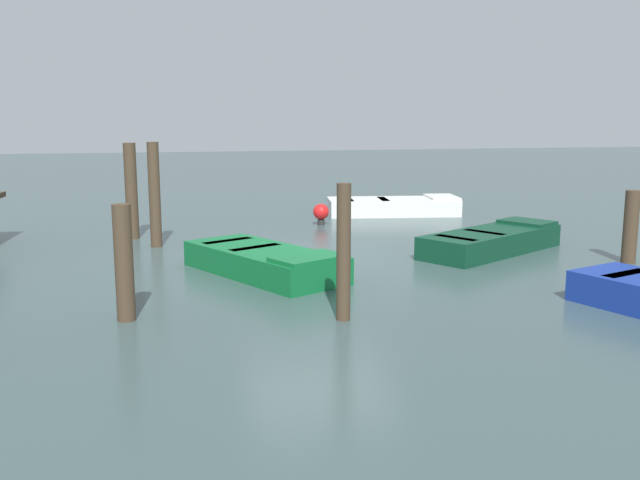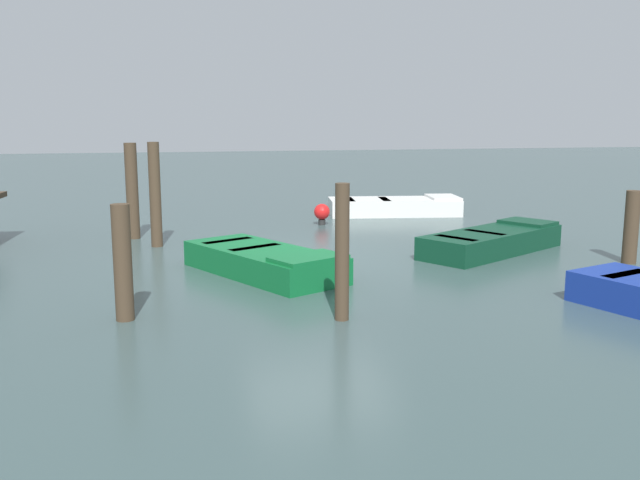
{
  "view_description": "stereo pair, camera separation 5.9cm",
  "coord_description": "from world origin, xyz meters",
  "px_view_note": "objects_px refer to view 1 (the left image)",
  "views": [
    {
      "loc": [
        -11.12,
        2.79,
        2.38
      ],
      "look_at": [
        0.0,
        0.0,
        0.35
      ],
      "focal_mm": 38.63,
      "sensor_mm": 36.0,
      "label": 1
    },
    {
      "loc": [
        -11.14,
        2.73,
        2.38
      ],
      "look_at": [
        0.0,
        0.0,
        0.35
      ],
      "focal_mm": 38.63,
      "sensor_mm": 36.0,
      "label": 2
    }
  ],
  "objects_px": {
    "mooring_piling_mid_right": "(131,191)",
    "marker_buoy": "(321,212)",
    "rowboat_dark_green": "(492,240)",
    "mooring_piling_near_left": "(631,227)",
    "rowboat_white": "(394,206)",
    "rowboat_green": "(264,261)",
    "mooring_piling_mid_left": "(155,195)",
    "mooring_piling_far_left": "(344,253)",
    "mooring_piling_center": "(124,263)"
  },
  "relations": [
    {
      "from": "mooring_piling_near_left",
      "to": "mooring_piling_far_left",
      "type": "distance_m",
      "value": 5.9
    },
    {
      "from": "rowboat_white",
      "to": "mooring_piling_mid_left",
      "type": "relative_size",
      "value": 1.72
    },
    {
      "from": "rowboat_green",
      "to": "mooring_piling_mid_right",
      "type": "height_order",
      "value": "mooring_piling_mid_right"
    },
    {
      "from": "rowboat_green",
      "to": "mooring_piling_center",
      "type": "bearing_deg",
      "value": -71.29
    },
    {
      "from": "rowboat_dark_green",
      "to": "rowboat_green",
      "type": "bearing_deg",
      "value": 161.06
    },
    {
      "from": "mooring_piling_far_left",
      "to": "marker_buoy",
      "type": "height_order",
      "value": "mooring_piling_far_left"
    },
    {
      "from": "rowboat_dark_green",
      "to": "mooring_piling_near_left",
      "type": "relative_size",
      "value": 2.65
    },
    {
      "from": "mooring_piling_far_left",
      "to": "mooring_piling_mid_left",
      "type": "xyz_separation_m",
      "value": [
        5.45,
        2.1,
        0.16
      ]
    },
    {
      "from": "mooring_piling_near_left",
      "to": "marker_buoy",
      "type": "height_order",
      "value": "mooring_piling_near_left"
    },
    {
      "from": "mooring_piling_mid_right",
      "to": "marker_buoy",
      "type": "relative_size",
      "value": 3.98
    },
    {
      "from": "mooring_piling_near_left",
      "to": "mooring_piling_mid_left",
      "type": "xyz_separation_m",
      "value": [
        3.43,
        7.63,
        0.37
      ]
    },
    {
      "from": "mooring_piling_near_left",
      "to": "rowboat_green",
      "type": "bearing_deg",
      "value": 84.41
    },
    {
      "from": "mooring_piling_far_left",
      "to": "mooring_piling_near_left",
      "type": "bearing_deg",
      "value": -69.91
    },
    {
      "from": "mooring_piling_center",
      "to": "mooring_piling_mid_left",
      "type": "relative_size",
      "value": 0.71
    },
    {
      "from": "mooring_piling_mid_left",
      "to": "rowboat_white",
      "type": "bearing_deg",
      "value": -62.31
    },
    {
      "from": "mooring_piling_mid_left",
      "to": "mooring_piling_far_left",
      "type": "bearing_deg",
      "value": -158.97
    },
    {
      "from": "rowboat_white",
      "to": "mooring_piling_far_left",
      "type": "relative_size",
      "value": 2.06
    },
    {
      "from": "rowboat_white",
      "to": "marker_buoy",
      "type": "height_order",
      "value": "marker_buoy"
    },
    {
      "from": "rowboat_dark_green",
      "to": "marker_buoy",
      "type": "xyz_separation_m",
      "value": [
        3.9,
        2.2,
        0.07
      ]
    },
    {
      "from": "rowboat_dark_green",
      "to": "mooring_piling_near_left",
      "type": "xyz_separation_m",
      "value": [
        -1.39,
        -1.77,
        0.39
      ]
    },
    {
      "from": "mooring_piling_far_left",
      "to": "marker_buoy",
      "type": "xyz_separation_m",
      "value": [
        7.32,
        -1.57,
        -0.53
      ]
    },
    {
      "from": "rowboat_white",
      "to": "mooring_piling_center",
      "type": "relative_size",
      "value": 2.41
    },
    {
      "from": "rowboat_dark_green",
      "to": "mooring_piling_center",
      "type": "relative_size",
      "value": 2.3
    },
    {
      "from": "mooring_piling_far_left",
      "to": "mooring_piling_mid_right",
      "type": "xyz_separation_m",
      "value": [
        6.47,
        2.54,
        0.13
      ]
    },
    {
      "from": "mooring_piling_far_left",
      "to": "mooring_piling_mid_left",
      "type": "bearing_deg",
      "value": 21.03
    },
    {
      "from": "rowboat_dark_green",
      "to": "marker_buoy",
      "type": "bearing_deg",
      "value": 89.9
    },
    {
      "from": "mooring_piling_far_left",
      "to": "rowboat_dark_green",
      "type": "bearing_deg",
      "value": -47.79
    },
    {
      "from": "mooring_piling_near_left",
      "to": "mooring_piling_far_left",
      "type": "xyz_separation_m",
      "value": [
        -2.03,
        5.54,
        0.21
      ]
    },
    {
      "from": "rowboat_green",
      "to": "mooring_piling_far_left",
      "type": "xyz_separation_m",
      "value": [
        -2.62,
        -0.52,
        0.6
      ]
    },
    {
      "from": "rowboat_dark_green",
      "to": "mooring_piling_far_left",
      "type": "xyz_separation_m",
      "value": [
        -3.42,
        3.77,
        0.6
      ]
    },
    {
      "from": "rowboat_green",
      "to": "mooring_piling_center",
      "type": "relative_size",
      "value": 2.19
    },
    {
      "from": "rowboat_white",
      "to": "mooring_piling_far_left",
      "type": "height_order",
      "value": "mooring_piling_far_left"
    },
    {
      "from": "rowboat_dark_green",
      "to": "marker_buoy",
      "type": "relative_size",
      "value": 6.69
    },
    {
      "from": "rowboat_dark_green",
      "to": "rowboat_white",
      "type": "distance_m",
      "value": 5.11
    },
    {
      "from": "rowboat_green",
      "to": "marker_buoy",
      "type": "height_order",
      "value": "marker_buoy"
    },
    {
      "from": "rowboat_white",
      "to": "mooring_piling_center",
      "type": "distance_m",
      "value": 10.12
    },
    {
      "from": "rowboat_dark_green",
      "to": "rowboat_white",
      "type": "relative_size",
      "value": 0.95
    },
    {
      "from": "rowboat_dark_green",
      "to": "mooring_piling_far_left",
      "type": "relative_size",
      "value": 1.96
    },
    {
      "from": "mooring_piling_near_left",
      "to": "marker_buoy",
      "type": "relative_size",
      "value": 2.53
    },
    {
      "from": "mooring_piling_far_left",
      "to": "mooring_piling_center",
      "type": "relative_size",
      "value": 1.17
    },
    {
      "from": "marker_buoy",
      "to": "rowboat_white",
      "type": "bearing_deg",
      "value": -61.06
    },
    {
      "from": "rowboat_green",
      "to": "mooring_piling_mid_right",
      "type": "relative_size",
      "value": 1.6
    },
    {
      "from": "rowboat_white",
      "to": "mooring_piling_mid_left",
      "type": "xyz_separation_m",
      "value": [
        -3.07,
        5.85,
        0.76
      ]
    },
    {
      "from": "rowboat_dark_green",
      "to": "rowboat_white",
      "type": "height_order",
      "value": "same"
    },
    {
      "from": "mooring_piling_far_left",
      "to": "mooring_piling_center",
      "type": "xyz_separation_m",
      "value": [
        0.6,
        2.52,
        -0.12
      ]
    },
    {
      "from": "mooring_piling_mid_left",
      "to": "marker_buoy",
      "type": "height_order",
      "value": "mooring_piling_mid_left"
    },
    {
      "from": "mooring_piling_far_left",
      "to": "mooring_piling_center",
      "type": "height_order",
      "value": "mooring_piling_far_left"
    },
    {
      "from": "mooring_piling_mid_right",
      "to": "mooring_piling_mid_left",
      "type": "bearing_deg",
      "value": -156.65
    },
    {
      "from": "mooring_piling_mid_right",
      "to": "mooring_piling_center",
      "type": "relative_size",
      "value": 1.37
    },
    {
      "from": "mooring_piling_near_left",
      "to": "mooring_piling_far_left",
      "type": "relative_size",
      "value": 0.74
    }
  ]
}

